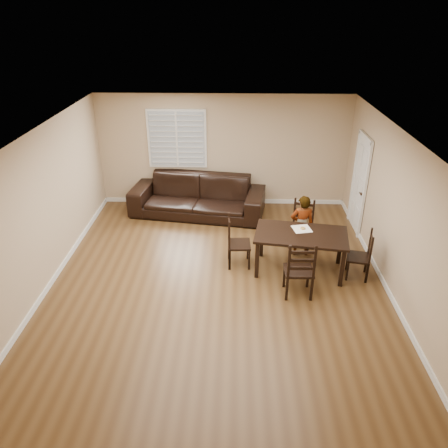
{
  "coord_description": "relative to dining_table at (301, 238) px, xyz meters",
  "views": [
    {
      "loc": [
        0.3,
        -6.63,
        4.53
      ],
      "look_at": [
        0.1,
        0.32,
        1.0
      ],
      "focal_mm": 35.0,
      "sensor_mm": 36.0,
      "label": 1
    }
  ],
  "objects": [
    {
      "name": "chair_left",
      "position": [
        -1.25,
        0.17,
        -0.23
      ],
      "size": [
        0.44,
        0.47,
        1.01
      ],
      "rotation": [
        0.0,
        0.0,
        1.61
      ],
      "color": "black",
      "rests_on": "ground"
    },
    {
      "name": "chair_far",
      "position": [
        -0.12,
        -0.88,
        -0.21
      ],
      "size": [
        0.49,
        0.46,
        1.07
      ],
      "rotation": [
        0.0,
        0.0,
        3.16
      ],
      "color": "black",
      "rests_on": "ground"
    },
    {
      "name": "donut",
      "position": [
        0.05,
        0.18,
        0.11
      ],
      "size": [
        0.1,
        0.1,
        0.04
      ],
      "color": "#BE9044",
      "rests_on": "napkin"
    },
    {
      "name": "napkin",
      "position": [
        0.03,
        0.18,
        0.09
      ],
      "size": [
        0.38,
        0.38,
        0.0
      ],
      "primitive_type": "cube",
      "rotation": [
        0.0,
        0.0,
        0.21
      ],
      "color": "white",
      "rests_on": "dining_table"
    },
    {
      "name": "chair_near",
      "position": [
        0.18,
        1.04,
        -0.25
      ],
      "size": [
        0.54,
        0.52,
        0.98
      ],
      "rotation": [
        0.0,
        0.0,
        -0.29
      ],
      "color": "black",
      "rests_on": "ground"
    },
    {
      "name": "dining_table",
      "position": [
        0.0,
        0.0,
        0.0
      ],
      "size": [
        1.79,
        1.18,
        0.78
      ],
      "rotation": [
        0.0,
        0.0,
        -0.16
      ],
      "color": "black",
      "rests_on": "ground"
    },
    {
      "name": "chair_right",
      "position": [
        1.15,
        -0.2,
        -0.27
      ],
      "size": [
        0.47,
        0.49,
        0.93
      ],
      "rotation": [
        0.0,
        0.0,
        -1.78
      ],
      "color": "black",
      "rests_on": "ground"
    },
    {
      "name": "ground",
      "position": [
        -1.51,
        -0.41,
        -0.69
      ],
      "size": [
        7.0,
        7.0,
        0.0
      ],
      "primitive_type": "plane",
      "color": "brown",
      "rests_on": "ground"
    },
    {
      "name": "child",
      "position": [
        0.09,
        0.59,
        -0.06
      ],
      "size": [
        0.48,
        0.33,
        1.27
      ],
      "primitive_type": "imported",
      "rotation": [
        0.0,
        0.0,
        3.21
      ],
      "color": "gray",
      "rests_on": "ground"
    },
    {
      "name": "sofa",
      "position": [
        -2.1,
        2.42,
        -0.24
      ],
      "size": [
        3.25,
        1.67,
        0.9
      ],
      "primitive_type": "imported",
      "rotation": [
        0.0,
        0.0,
        -0.15
      ],
      "color": "black",
      "rests_on": "ground"
    },
    {
      "name": "room",
      "position": [
        -1.48,
        -0.23,
        1.12
      ],
      "size": [
        6.04,
        7.04,
        2.72
      ],
      "color": "tan",
      "rests_on": "ground"
    }
  ]
}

